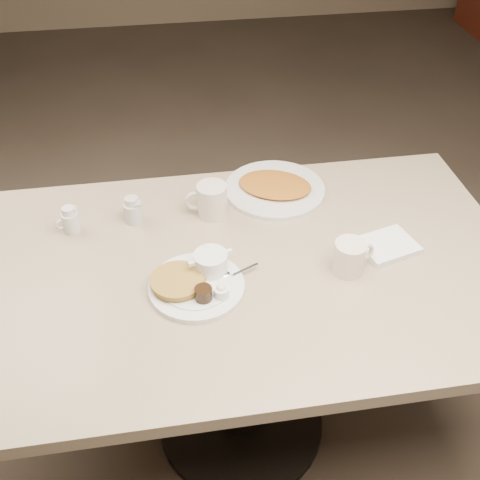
{
  "coord_description": "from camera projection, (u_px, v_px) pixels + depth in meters",
  "views": [
    {
      "loc": [
        -0.18,
        -1.1,
        1.78
      ],
      "look_at": [
        0.0,
        0.02,
        0.82
      ],
      "focal_mm": 42.78,
      "sensor_mm": 36.0,
      "label": 1
    }
  ],
  "objects": [
    {
      "name": "napkin",
      "position": [
        387.0,
        246.0,
        1.56
      ],
      "size": [
        0.18,
        0.15,
        0.02
      ],
      "color": "white",
      "rests_on": "diner_table"
    },
    {
      "name": "creamer_right",
      "position": [
        133.0,
        210.0,
        1.64
      ],
      "size": [
        0.07,
        0.08,
        0.08
      ],
      "color": "#B7B7B4",
      "rests_on": "diner_table"
    },
    {
      "name": "coffee_mug_far",
      "position": [
        211.0,
        200.0,
        1.65
      ],
      "size": [
        0.13,
        0.1,
        0.1
      ],
      "color": "beige",
      "rests_on": "diner_table"
    },
    {
      "name": "diner_table",
      "position": [
        241.0,
        309.0,
        1.62
      ],
      "size": [
        1.5,
        0.9,
        0.75
      ],
      "color": "tan",
      "rests_on": "ground"
    },
    {
      "name": "coffee_mug_near",
      "position": [
        350.0,
        257.0,
        1.47
      ],
      "size": [
        0.12,
        0.1,
        0.09
      ],
      "color": "beige",
      "rests_on": "diner_table"
    },
    {
      "name": "main_plate",
      "position": [
        197.0,
        280.0,
        1.44
      ],
      "size": [
        0.32,
        0.3,
        0.07
      ],
      "color": "silver",
      "rests_on": "diner_table"
    },
    {
      "name": "creamer_left",
      "position": [
        70.0,
        220.0,
        1.6
      ],
      "size": [
        0.07,
        0.05,
        0.08
      ],
      "color": "silver",
      "rests_on": "diner_table"
    },
    {
      "name": "hash_plate",
      "position": [
        275.0,
        188.0,
        1.76
      ],
      "size": [
        0.41,
        0.41,
        0.04
      ],
      "color": "silver",
      "rests_on": "diner_table"
    },
    {
      "name": "room",
      "position": [
        242.0,
        16.0,
        1.1
      ],
      "size": [
        7.04,
        8.04,
        2.84
      ],
      "color": "#4C3F33",
      "rests_on": "ground"
    }
  ]
}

